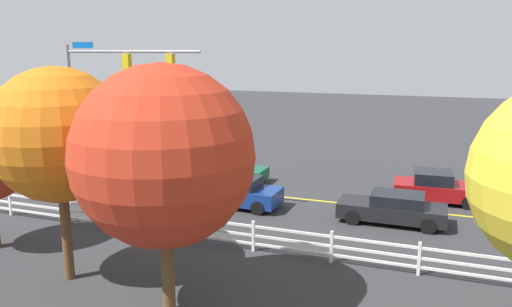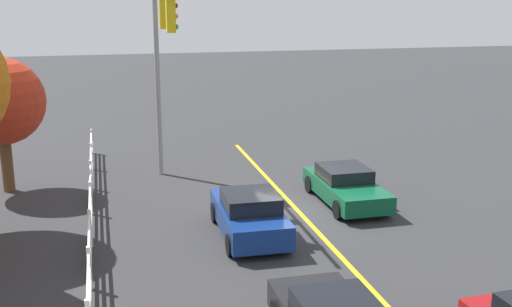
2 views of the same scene
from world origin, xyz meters
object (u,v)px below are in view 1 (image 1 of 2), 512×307
at_px(car_2, 436,187).
at_px(car_1, 237,192).
at_px(tree_1, 164,156).
at_px(tree_3, 58,135).
at_px(car_3, 393,208).
at_px(car_0, 227,170).

bearing_deg(car_2, car_1, -158.43).
distance_m(car_1, tree_1, 10.47).
xyz_separation_m(car_2, tree_3, (10.98, 12.92, 4.00)).
bearing_deg(tree_1, tree_3, -9.80).
bearing_deg(car_2, tree_3, -133.61).
distance_m(car_1, car_3, 7.10).
bearing_deg(car_1, car_3, -177.41).
height_order(car_1, tree_3, tree_3).
height_order(car_0, car_2, car_2).
relative_size(car_0, tree_1, 0.63).
xyz_separation_m(car_3, tree_1, (5.23, 9.73, 3.84)).
xyz_separation_m(car_3, tree_3, (9.31, 9.02, 4.05)).
height_order(car_0, car_1, car_1).
height_order(car_1, car_2, car_2).
relative_size(car_0, tree_3, 0.64).
xyz_separation_m(car_0, tree_1, (-4.16, 13.62, 3.87)).
bearing_deg(tree_1, car_0, -73.01).
distance_m(tree_1, tree_3, 4.14).
distance_m(car_0, tree_1, 14.76).
distance_m(car_2, tree_1, 15.74).
relative_size(car_2, tree_1, 0.59).
height_order(car_2, car_3, car_2).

